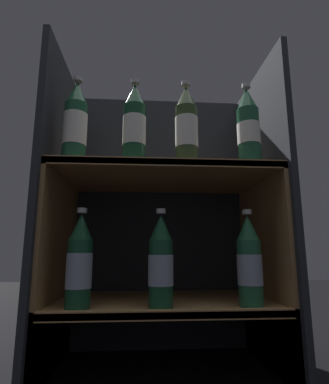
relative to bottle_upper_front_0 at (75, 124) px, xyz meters
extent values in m
cube|color=#23262B|center=(0.28, 0.37, -0.24)|extent=(0.74, 0.02, 1.03)
cube|color=#23262B|center=(-0.08, 0.15, -0.24)|extent=(0.02, 0.46, 1.03)
cube|color=#23262B|center=(0.64, 0.15, -0.24)|extent=(0.02, 0.46, 1.03)
cube|color=#9E7547|center=(0.28, 0.15, -0.54)|extent=(0.70, 0.42, 0.02)
cube|color=#9E7547|center=(0.28, -0.04, -0.54)|extent=(0.70, 0.02, 0.03)
cube|color=#9E7547|center=(-0.07, 0.15, -0.65)|extent=(0.01, 0.42, 0.20)
cube|color=#9E7547|center=(0.62, 0.15, -0.65)|extent=(0.01, 0.42, 0.20)
cube|color=#9E7547|center=(0.28, 0.15, -0.13)|extent=(0.70, 0.42, 0.02)
cube|color=#9E7547|center=(0.28, -0.04, -0.13)|extent=(0.70, 0.02, 0.03)
cube|color=#9E7547|center=(-0.07, 0.15, -0.45)|extent=(0.01, 0.42, 0.61)
cube|color=#9E7547|center=(0.62, 0.15, -0.45)|extent=(0.01, 0.42, 0.61)
cylinder|color=#1E5638|center=(0.00, 0.00, -0.03)|extent=(0.07, 0.07, 0.19)
cylinder|color=silver|center=(0.00, 0.00, -0.02)|extent=(0.07, 0.07, 0.10)
cone|color=#1E5638|center=(0.00, 0.00, 0.10)|extent=(0.07, 0.07, 0.08)
cylinder|color=#B7B7BC|center=(0.00, 0.00, 0.15)|extent=(0.03, 0.03, 0.01)
cylinder|color=#194C2D|center=(0.18, 0.00, -0.03)|extent=(0.07, 0.07, 0.19)
cylinder|color=silver|center=(0.18, 0.00, -0.02)|extent=(0.07, 0.07, 0.09)
cone|color=#194C2D|center=(0.18, 0.00, 0.10)|extent=(0.07, 0.07, 0.08)
cylinder|color=#B7B7BC|center=(0.18, 0.00, 0.15)|extent=(0.03, 0.03, 0.01)
cylinder|color=#384C28|center=(0.34, 0.00, -0.03)|extent=(0.07, 0.07, 0.19)
cylinder|color=silver|center=(0.34, 0.00, -0.02)|extent=(0.07, 0.07, 0.10)
cone|color=#384C28|center=(0.34, 0.00, 0.10)|extent=(0.07, 0.07, 0.08)
cylinder|color=#B7B7BC|center=(0.34, 0.00, 0.15)|extent=(0.03, 0.03, 0.01)
cylinder|color=#1E5638|center=(0.54, 0.00, -0.03)|extent=(0.07, 0.07, 0.19)
cylinder|color=silver|center=(0.54, 0.00, -0.02)|extent=(0.07, 0.07, 0.07)
cone|color=#1E5638|center=(0.54, 0.00, 0.10)|extent=(0.07, 0.07, 0.08)
cylinder|color=#B7B7BC|center=(0.54, 0.00, 0.15)|extent=(0.03, 0.03, 0.01)
cylinder|color=#144228|center=(0.03, 0.00, -0.44)|extent=(0.07, 0.07, 0.19)
cylinder|color=#8C99B2|center=(0.03, 0.00, -0.43)|extent=(0.07, 0.07, 0.10)
cone|color=#144228|center=(0.03, 0.00, -0.31)|extent=(0.07, 0.07, 0.08)
cylinder|color=#B7B7BC|center=(0.03, 0.00, -0.27)|extent=(0.03, 0.03, 0.01)
cylinder|color=#144228|center=(0.26, 0.00, -0.44)|extent=(0.07, 0.07, 0.19)
cylinder|color=#8C99B2|center=(0.26, 0.00, -0.43)|extent=(0.07, 0.07, 0.08)
cone|color=#144228|center=(0.26, 0.00, -0.31)|extent=(0.07, 0.07, 0.08)
cylinder|color=#B7B7BC|center=(0.26, 0.00, -0.27)|extent=(0.03, 0.03, 0.01)
cylinder|color=#1E5638|center=(0.52, 0.00, -0.44)|extent=(0.07, 0.07, 0.19)
cylinder|color=#8C99B2|center=(0.52, 0.00, -0.43)|extent=(0.07, 0.07, 0.09)
cone|color=#1E5638|center=(0.52, 0.00, -0.31)|extent=(0.07, 0.07, 0.08)
cylinder|color=#B7B7BC|center=(0.52, 0.00, -0.27)|extent=(0.03, 0.03, 0.01)
camera|label=1|loc=(0.21, -0.87, -0.38)|focal=28.00mm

